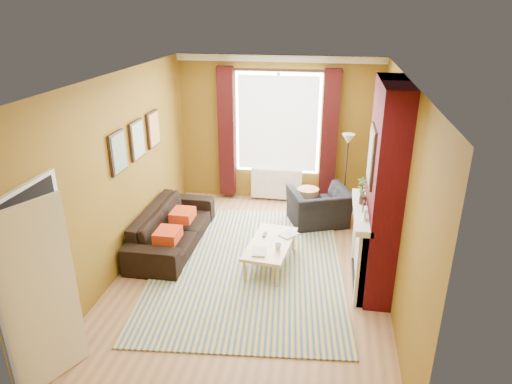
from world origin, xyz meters
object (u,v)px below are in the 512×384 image
armchair (319,207)px  floor_lamp (347,152)px  sofa (172,227)px  wicker_stool (308,201)px  coffee_table (270,245)px

armchair → floor_lamp: (0.43, 0.43, 0.90)m
sofa → floor_lamp: bearing=-59.8°
floor_lamp → wicker_stool: bearing=-178.2°
sofa → armchair: (2.30, 1.16, 0.01)m
floor_lamp → coffee_table: bearing=-118.9°
armchair → wicker_stool: size_ratio=1.94×
coffee_table → wicker_stool: bearing=84.4°
sofa → wicker_stool: bearing=-53.0°
armchair → wicker_stool: (-0.23, 0.41, -0.08)m
sofa → armchair: 2.58m
wicker_stool → sofa: bearing=-142.9°
coffee_table → floor_lamp: bearing=67.9°
coffee_table → floor_lamp: 2.41m
wicker_stool → floor_lamp: floor_lamp is taller
coffee_table → wicker_stool: size_ratio=2.37×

